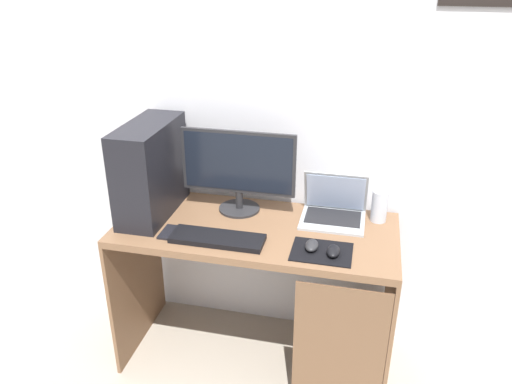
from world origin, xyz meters
TOP-DOWN VIEW (x-y plane):
  - ground_plane at (0.00, 0.00)m, footprint 8.00×8.00m
  - wall_back at (0.00, 0.34)m, footprint 4.00×0.05m
  - desk at (0.02, -0.01)m, footprint 1.31×0.59m
  - pc_tower at (-0.53, 0.04)m, footprint 0.20×0.48m
  - monitor at (-0.12, 0.15)m, footprint 0.56×0.20m
  - laptop at (0.35, 0.16)m, footprint 0.30×0.25m
  - speaker at (0.56, 0.19)m, footprint 0.08×0.08m
  - keyboard at (-0.14, -0.17)m, footprint 0.42×0.14m
  - mousepad at (0.33, -0.16)m, footprint 0.26×0.20m
  - mouse_left at (0.28, -0.15)m, footprint 0.06×0.10m
  - mouse_right at (0.38, -0.17)m, footprint 0.06×0.10m
  - cell_phone at (-0.37, -0.15)m, footprint 0.07×0.13m

SIDE VIEW (x-z plane):
  - ground_plane at x=0.00m, z-range 0.00..0.00m
  - desk at x=0.02m, z-range 0.22..1.00m
  - mousepad at x=0.33m, z-range 0.78..0.78m
  - cell_phone at x=-0.37m, z-range 0.78..0.79m
  - keyboard at x=-0.14m, z-range 0.78..0.80m
  - mouse_left at x=0.28m, z-range 0.78..0.82m
  - mouse_right at x=0.38m, z-range 0.78..0.82m
  - laptop at x=0.35m, z-range 0.71..0.94m
  - speaker at x=0.56m, z-range 0.78..0.93m
  - monitor at x=-0.12m, z-range 0.79..1.21m
  - pc_tower at x=-0.53m, z-range 0.78..1.23m
  - wall_back at x=0.00m, z-range 0.00..2.60m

